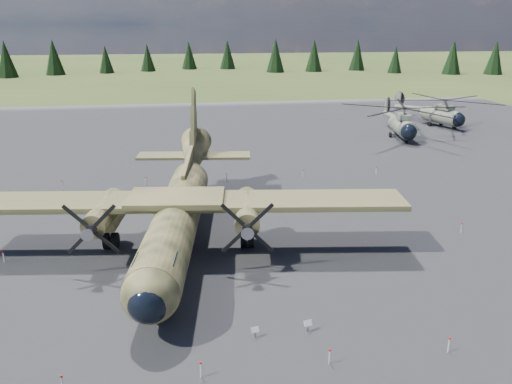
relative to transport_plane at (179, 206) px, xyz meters
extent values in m
plane|color=#535C28|center=(4.77, -1.24, -2.97)|extent=(500.00, 500.00, 0.00)
cube|color=#58585D|center=(4.77, 8.76, -2.97)|extent=(120.00, 120.00, 0.04)
cylinder|color=#393D21|center=(-0.22, -1.65, -0.49)|extent=(5.52, 19.63, 3.02)
sphere|color=#393D21|center=(-1.48, -11.27, -0.49)|extent=(3.32, 3.32, 2.96)
sphere|color=black|center=(-1.56, -11.86, -0.55)|extent=(2.44, 2.44, 2.17)
cube|color=black|center=(-1.25, -9.56, 0.31)|extent=(2.36, 1.99, 0.59)
cone|color=#393D21|center=(1.44, 10.95, 0.64)|extent=(3.90, 7.73, 4.54)
cube|color=#A3A5A8|center=(-0.08, -0.59, -1.73)|extent=(2.87, 6.68, 0.54)
cube|color=#31381D|center=(-0.15, -1.12, 0.74)|extent=(31.46, 7.70, 0.38)
cube|color=#393D21|center=(-0.15, -1.12, 0.98)|extent=(6.92, 4.69, 0.38)
cylinder|color=#393D21|center=(-5.00, -0.81, 0.15)|extent=(2.33, 5.77, 1.62)
cube|color=#393D21|center=(-4.89, 0.05, -0.55)|extent=(2.08, 3.84, 0.86)
cone|color=gray|center=(-5.45, -4.28, 0.15)|extent=(0.94, 1.07, 0.82)
cylinder|color=black|center=(-4.89, 0.05, -2.38)|extent=(1.09, 1.30, 1.19)
cylinder|color=#393D21|center=(4.62, -2.07, 0.15)|extent=(2.33, 5.77, 1.62)
cube|color=#393D21|center=(4.73, -1.22, -0.55)|extent=(2.08, 3.84, 0.86)
cone|color=gray|center=(4.16, -5.54, 0.15)|extent=(0.94, 1.07, 0.82)
cylinder|color=black|center=(4.73, -1.22, -2.38)|extent=(1.09, 1.30, 1.19)
cube|color=#393D21|center=(0.90, 6.89, 1.28)|extent=(1.36, 8.11, 1.81)
cube|color=#31381D|center=(1.51, 11.49, 0.69)|extent=(10.57, 3.70, 0.24)
cylinder|color=gray|center=(-1.31, -9.99, -1.60)|extent=(0.17, 0.17, 0.97)
cylinder|color=black|center=(-1.31, -9.99, -2.38)|extent=(0.51, 1.05, 1.01)
cylinder|color=gray|center=(30.77, 30.72, -1.24)|extent=(3.49, 7.05, 2.34)
sphere|color=black|center=(30.18, 27.40, -1.29)|extent=(2.50, 2.50, 2.15)
sphere|color=gray|center=(31.36, 34.04, -1.24)|extent=(2.50, 2.50, 2.15)
cube|color=gray|center=(30.71, 30.35, 0.26)|extent=(2.09, 3.23, 0.70)
cylinder|color=gray|center=(30.71, 30.35, 0.96)|extent=(0.39, 0.39, 0.94)
cylinder|color=gray|center=(31.98, 37.50, -0.91)|extent=(2.18, 8.01, 1.34)
cube|color=gray|center=(32.60, 40.96, 0.26)|extent=(0.43, 1.33, 2.25)
cylinder|color=black|center=(32.92, 40.90, 0.26)|extent=(0.48, 2.41, 2.44)
cylinder|color=black|center=(30.28, 27.95, -2.60)|extent=(0.37, 0.67, 0.64)
cylinder|color=black|center=(29.72, 32.05, -2.60)|extent=(0.41, 0.79, 0.75)
cylinder|color=gray|center=(29.72, 32.05, -2.11)|extent=(0.15, 0.15, 1.36)
cylinder|color=black|center=(32.21, 31.61, -2.60)|extent=(0.41, 0.79, 0.75)
cylinder|color=gray|center=(32.21, 31.61, -2.11)|extent=(0.15, 0.15, 1.36)
cylinder|color=gray|center=(40.53, 38.00, -1.30)|extent=(4.08, 6.88, 2.26)
sphere|color=black|center=(41.49, 34.90, -1.35)|extent=(2.60, 2.60, 2.08)
sphere|color=gray|center=(39.57, 41.11, -1.30)|extent=(2.60, 2.60, 2.08)
cube|color=gray|center=(40.64, 37.66, 0.14)|extent=(2.32, 3.22, 0.68)
cylinder|color=gray|center=(40.64, 37.66, 0.82)|extent=(0.41, 0.41, 0.90)
cylinder|color=gray|center=(38.57, 44.35, -0.99)|extent=(3.00, 7.60, 1.29)
cube|color=gray|center=(37.57, 47.59, 0.14)|extent=(0.56, 1.27, 2.17)
cylinder|color=black|center=(37.88, 47.68, 0.14)|extent=(0.74, 2.26, 2.35)
cylinder|color=black|center=(41.33, 35.41, -2.61)|extent=(0.42, 0.66, 0.61)
cylinder|color=black|center=(39.05, 38.68, -2.61)|extent=(0.47, 0.77, 0.72)
cylinder|color=gray|center=(39.05, 38.68, -2.14)|extent=(0.16, 0.16, 1.31)
cylinder|color=black|center=(41.38, 39.40, -2.61)|extent=(0.47, 0.77, 0.72)
cylinder|color=gray|center=(41.38, 39.40, -2.14)|extent=(0.16, 0.16, 1.31)
cube|color=gray|center=(3.64, -12.08, -2.73)|extent=(0.08, 0.08, 0.49)
cube|color=white|center=(3.64, -12.13, -2.49)|extent=(0.42, 0.25, 0.28)
cube|color=gray|center=(6.42, -11.99, -2.70)|extent=(0.09, 0.09, 0.54)
cube|color=white|center=(6.42, -12.03, -2.44)|extent=(0.46, 0.27, 0.30)
cylinder|color=white|center=(-5.23, -14.74, -2.57)|extent=(0.07, 0.07, 0.80)
cylinder|color=red|center=(-5.23, -14.74, -2.17)|extent=(0.12, 0.12, 0.10)
cylinder|color=white|center=(0.77, -14.74, -2.57)|extent=(0.07, 0.07, 0.80)
cylinder|color=red|center=(0.77, -14.74, -2.17)|extent=(0.12, 0.12, 0.10)
cylinder|color=white|center=(6.77, -14.74, -2.57)|extent=(0.07, 0.07, 0.80)
cylinder|color=red|center=(6.77, -14.74, -2.17)|extent=(0.12, 0.12, 0.10)
cylinder|color=white|center=(12.77, -14.74, -2.57)|extent=(0.07, 0.07, 0.80)
cylinder|color=red|center=(12.77, -14.74, -2.17)|extent=(0.12, 0.12, 0.10)
cylinder|color=white|center=(-11.23, 14.76, -2.57)|extent=(0.07, 0.07, 0.80)
cylinder|color=red|center=(-11.23, 14.76, -2.17)|extent=(0.12, 0.12, 0.10)
cylinder|color=white|center=(-3.23, 14.76, -2.57)|extent=(0.07, 0.07, 0.80)
cylinder|color=red|center=(-3.23, 14.76, -2.17)|extent=(0.12, 0.12, 0.10)
cylinder|color=white|center=(4.77, 14.76, -2.57)|extent=(0.07, 0.07, 0.80)
cylinder|color=red|center=(4.77, 14.76, -2.17)|extent=(0.12, 0.12, 0.10)
cylinder|color=white|center=(12.77, 14.76, -2.57)|extent=(0.07, 0.07, 0.80)
cylinder|color=red|center=(12.77, 14.76, -2.17)|extent=(0.12, 0.12, 0.10)
cylinder|color=white|center=(20.77, 14.76, -2.57)|extent=(0.07, 0.07, 0.80)
cylinder|color=red|center=(20.77, 14.76, -2.17)|extent=(0.12, 0.12, 0.10)
cylinder|color=white|center=(-11.73, -1.24, -2.57)|extent=(0.07, 0.07, 0.80)
cylinder|color=red|center=(-11.73, -1.24, -2.17)|extent=(0.12, 0.12, 0.10)
cylinder|color=white|center=(21.27, -1.24, -2.57)|extent=(0.07, 0.07, 0.80)
cylinder|color=red|center=(21.27, -1.24, -2.17)|extent=(0.12, 0.12, 0.10)
cone|color=black|center=(100.14, 116.22, 2.24)|extent=(5.84, 5.84, 10.43)
cone|color=black|center=(87.19, 118.84, 2.38)|extent=(6.00, 6.00, 10.71)
cone|color=black|center=(71.01, 125.59, 1.33)|extent=(4.83, 4.83, 8.62)
cone|color=black|center=(62.14, 137.20, 2.19)|extent=(5.79, 5.79, 10.34)
cone|color=black|center=(46.16, 135.13, 2.24)|extent=(5.84, 5.84, 10.43)
cone|color=black|center=(32.78, 134.34, 2.45)|extent=(6.07, 6.07, 10.84)
cone|color=black|center=(18.31, 149.75, 2.00)|extent=(5.57, 5.57, 9.95)
cone|color=black|center=(4.70, 150.81, 1.79)|extent=(5.34, 5.34, 9.53)
cone|color=black|center=(-9.44, 144.40, 1.54)|extent=(5.05, 5.05, 9.02)
cone|color=black|center=(-22.54, 139.36, 1.36)|extent=(4.85, 4.85, 8.67)
cone|color=black|center=(-37.74, 135.60, 2.45)|extent=(6.07, 6.07, 10.85)
cone|color=black|center=(-49.93, 128.99, 2.40)|extent=(6.02, 6.02, 10.74)
camera|label=1|loc=(0.37, -33.64, 12.24)|focal=35.00mm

